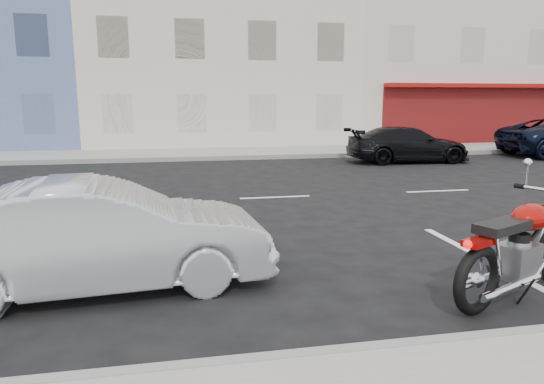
{
  "coord_description": "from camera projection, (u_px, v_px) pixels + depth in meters",
  "views": [
    {
      "loc": [
        -4.1,
        -10.5,
        2.18
      ],
      "look_at": [
        -2.74,
        -3.45,
        0.8
      ],
      "focal_mm": 32.0,
      "sensor_mm": 36.0,
      "label": 1
    }
  ],
  "objects": [
    {
      "name": "curb_far",
      "position": [
        153.0,
        160.0,
        17.11
      ],
      "size": [
        80.0,
        0.12,
        0.16
      ],
      "primitive_type": "cube",
      "color": "gray",
      "rests_on": "ground"
    },
    {
      "name": "bldg_corner",
      "position": [
        441.0,
        27.0,
        27.9
      ],
      "size": [
        14.0,
        12.0,
        12.5
      ],
      "primitive_type": "cube",
      "color": "#BEB4A6",
      "rests_on": "ground"
    },
    {
      "name": "ground",
      "position": [
        359.0,
        194.0,
        11.3
      ],
      "size": [
        120.0,
        120.0,
        0.0
      ],
      "primitive_type": "plane",
      "color": "black",
      "rests_on": "ground"
    },
    {
      "name": "sidewalk_far",
      "position": [
        155.0,
        155.0,
        18.75
      ],
      "size": [
        80.0,
        3.4,
        0.15
      ],
      "primitive_type": "cube",
      "color": "gray",
      "rests_on": "ground"
    },
    {
      "name": "car_far",
      "position": [
        408.0,
        145.0,
        16.97
      ],
      "size": [
        4.31,
        1.84,
        1.24
      ],
      "primitive_type": "imported",
      "rotation": [
        0.0,
        0.0,
        1.55
      ],
      "color": "black",
      "rests_on": "ground"
    },
    {
      "name": "sedan_silver",
      "position": [
        101.0,
        236.0,
        5.55
      ],
      "size": [
        3.99,
        1.73,
        1.28
      ],
      "primitive_type": "imported",
      "rotation": [
        0.0,
        0.0,
        1.67
      ],
      "color": "#ABAFB3",
      "rests_on": "ground"
    },
    {
      "name": "bldg_cream",
      "position": [
        215.0,
        31.0,
        25.57
      ],
      "size": [
        12.0,
        12.0,
        11.5
      ],
      "primitive_type": "cube",
      "color": "beige",
      "rests_on": "ground"
    }
  ]
}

